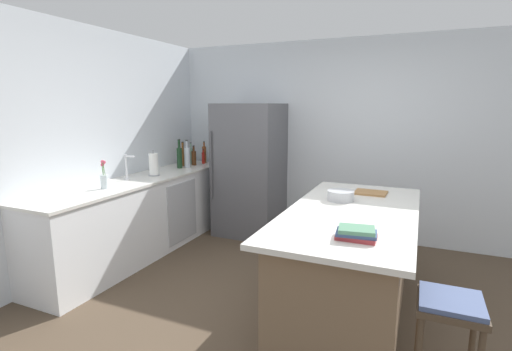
# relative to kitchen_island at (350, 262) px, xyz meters

# --- Properties ---
(ground_plane) EXTENTS (7.20, 7.20, 0.00)m
(ground_plane) POSITION_rel_kitchen_island_xyz_m (-0.42, -0.25, -0.46)
(ground_plane) COLOR #4C3D2D
(wall_rear) EXTENTS (6.00, 0.10, 2.60)m
(wall_rear) POSITION_rel_kitchen_island_xyz_m (-0.42, 2.00, 0.84)
(wall_rear) COLOR silver
(wall_rear) RESTS_ON ground_plane
(wall_left) EXTENTS (0.10, 6.00, 2.60)m
(wall_left) POSITION_rel_kitchen_island_xyz_m (-2.87, -0.25, 0.84)
(wall_left) COLOR silver
(wall_left) RESTS_ON ground_plane
(counter_run_left) EXTENTS (0.64, 2.93, 0.92)m
(counter_run_left) POSITION_rel_kitchen_island_xyz_m (-2.52, 0.40, -0.00)
(counter_run_left) COLOR white
(counter_run_left) RESTS_ON ground_plane
(kitchen_island) EXTENTS (1.01, 2.12, 0.91)m
(kitchen_island) POSITION_rel_kitchen_island_xyz_m (0.00, 0.00, 0.00)
(kitchen_island) COLOR #7A6047
(kitchen_island) RESTS_ON ground_plane
(refrigerator) EXTENTS (0.83, 0.78, 1.78)m
(refrigerator) POSITION_rel_kitchen_island_xyz_m (-1.65, 1.57, 0.43)
(refrigerator) COLOR #56565B
(refrigerator) RESTS_ON ground_plane
(bar_stool) EXTENTS (0.36, 0.36, 0.67)m
(bar_stool) POSITION_rel_kitchen_island_xyz_m (0.70, -0.78, 0.09)
(bar_stool) COLOR #473828
(bar_stool) RESTS_ON ground_plane
(sink_faucet) EXTENTS (0.15, 0.05, 0.30)m
(sink_faucet) POSITION_rel_kitchen_island_xyz_m (-2.56, 0.23, 0.61)
(sink_faucet) COLOR silver
(sink_faucet) RESTS_ON counter_run_left
(flower_vase) EXTENTS (0.08, 0.08, 0.30)m
(flower_vase) POSITION_rel_kitchen_island_xyz_m (-2.47, -0.21, 0.55)
(flower_vase) COLOR silver
(flower_vase) RESTS_ON counter_run_left
(paper_towel_roll) EXTENTS (0.14, 0.14, 0.31)m
(paper_towel_roll) POSITION_rel_kitchen_island_xyz_m (-2.48, 0.59, 0.59)
(paper_towel_roll) COLOR gray
(paper_towel_roll) RESTS_ON counter_run_left
(vinegar_bottle) EXTENTS (0.06, 0.06, 0.32)m
(vinegar_bottle) POSITION_rel_kitchen_island_xyz_m (-2.47, 1.74, 0.58)
(vinegar_bottle) COLOR #994C23
(vinegar_bottle) RESTS_ON counter_run_left
(hot_sauce_bottle) EXTENTS (0.05, 0.05, 0.22)m
(hot_sauce_bottle) POSITION_rel_kitchen_island_xyz_m (-2.43, 1.65, 0.54)
(hot_sauce_bottle) COLOR red
(hot_sauce_bottle) RESTS_ON counter_run_left
(gin_bottle) EXTENTS (0.07, 0.07, 0.31)m
(gin_bottle) POSITION_rel_kitchen_island_xyz_m (-2.58, 1.55, 0.57)
(gin_bottle) COLOR #8CB79E
(gin_bottle) RESTS_ON counter_run_left
(syrup_bottle) EXTENTS (0.07, 0.07, 0.28)m
(syrup_bottle) POSITION_rel_kitchen_island_xyz_m (-2.48, 1.47, 0.56)
(syrup_bottle) COLOR #5B3319
(syrup_bottle) RESTS_ON counter_run_left
(whiskey_bottle) EXTENTS (0.08, 0.08, 0.34)m
(whiskey_bottle) POSITION_rel_kitchen_island_xyz_m (-2.59, 1.37, 0.58)
(whiskey_bottle) COLOR brown
(whiskey_bottle) RESTS_ON counter_run_left
(soda_bottle) EXTENTS (0.08, 0.08, 0.38)m
(soda_bottle) POSITION_rel_kitchen_island_xyz_m (-2.46, 1.27, 0.60)
(soda_bottle) COLOR silver
(soda_bottle) RESTS_ON counter_run_left
(wine_bottle) EXTENTS (0.07, 0.07, 0.39)m
(wine_bottle) POSITION_rel_kitchen_island_xyz_m (-2.52, 1.18, 0.61)
(wine_bottle) COLOR #19381E
(wine_bottle) RESTS_ON counter_run_left
(cookbook_stack) EXTENTS (0.27, 0.20, 0.08)m
(cookbook_stack) POSITION_rel_kitchen_island_xyz_m (0.14, -0.68, 0.49)
(cookbook_stack) COLOR #A83338
(cookbook_stack) RESTS_ON kitchen_island
(mixing_bowl) EXTENTS (0.24, 0.24, 0.09)m
(mixing_bowl) POSITION_rel_kitchen_island_xyz_m (-0.15, 0.29, 0.50)
(mixing_bowl) COLOR #B2B5BA
(mixing_bowl) RESTS_ON kitchen_island
(cutting_board) EXTENTS (0.31, 0.25, 0.02)m
(cutting_board) POSITION_rel_kitchen_island_xyz_m (0.06, 0.68, 0.46)
(cutting_board) COLOR #9E7042
(cutting_board) RESTS_ON kitchen_island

